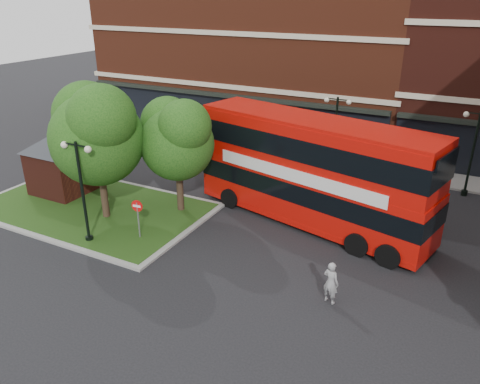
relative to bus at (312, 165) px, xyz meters
The scene contains 15 objects.
ground 8.34m from the bus, 113.19° to the right, with size 120.00×120.00×0.00m, color black.
pavement_far 10.34m from the bus, 107.97° to the left, with size 44.00×3.00×0.12m, color slate.
terrace_far_left 20.55m from the bus, 123.18° to the left, with size 26.00×12.00×14.00m, color maroon.
traffic_island 12.18m from the bus, 159.59° to the right, with size 12.60×7.60×0.15m.
kiosk 14.41m from the bus, 167.52° to the right, with size 6.51×6.51×3.60m.
tree_island_west 10.78m from the bus, 154.82° to the right, with size 5.40×4.71×7.21m.
tree_island_east 7.02m from the bus, 162.83° to the right, with size 4.46×3.90×6.29m.
lamp_island 10.99m from the bus, 141.05° to the right, with size 1.72×0.36×5.00m.
lamp_far_left 7.47m from the bus, 98.06° to the left, with size 1.72×0.36×5.00m.
lamp_far_right 10.15m from the bus, 46.74° to the left, with size 1.72×0.36×5.00m.
bus is the anchor object (origin of this frame).
woman 7.21m from the bus, 63.56° to the right, with size 0.64×0.42×1.76m, color gray.
car_silver 11.80m from the bus, 129.55° to the left, with size 1.50×3.72×1.27m, color #AAACB2.
car_white 9.35m from the bus, 80.82° to the left, with size 1.34×3.84×1.27m, color white.
no_entry_sign 8.78m from the bus, 139.41° to the right, with size 0.57×0.12×2.08m.
Camera 1 is at (9.91, -13.83, 11.10)m, focal length 35.00 mm.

